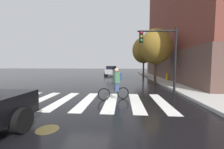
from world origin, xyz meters
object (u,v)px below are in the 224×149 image
(traffic_light_near, at_px, (162,49))
(street_tree_mid, at_px, (144,50))
(sedan_mid, at_px, (112,70))
(street_tree_near, at_px, (156,47))
(manhole_cover, at_px, (48,129))
(cyclist, at_px, (116,84))
(fire_hydrant, at_px, (167,77))

(traffic_light_near, height_order, street_tree_mid, street_tree_mid)
(sedan_mid, bearing_deg, street_tree_near, -62.70)
(manhole_cover, bearing_deg, sedan_mid, 89.51)
(cyclist, xyz_separation_m, traffic_light_near, (2.85, 1.83, 2.02))
(sedan_mid, height_order, fire_hydrant, sedan_mid)
(manhole_cover, bearing_deg, cyclist, 62.80)
(sedan_mid, bearing_deg, manhole_cover, -90.49)
(sedan_mid, relative_size, cyclist, 2.85)
(sedan_mid, xyz_separation_m, fire_hydrant, (6.87, -8.66, -0.32))
(street_tree_near, height_order, street_tree_mid, street_tree_mid)
(street_tree_mid, bearing_deg, manhole_cover, -107.18)
(street_tree_near, xyz_separation_m, street_tree_mid, (-0.16, 6.71, 0.36))
(traffic_light_near, relative_size, street_tree_near, 0.77)
(street_tree_near, bearing_deg, sedan_mid, 117.30)
(manhole_cover, height_order, street_tree_near, street_tree_near)
(manhole_cover, xyz_separation_m, street_tree_near, (5.40, 10.24, 3.66))
(manhole_cover, distance_m, street_tree_near, 12.14)
(street_tree_near, relative_size, street_tree_mid, 0.91)
(sedan_mid, relative_size, traffic_light_near, 1.15)
(manhole_cover, bearing_deg, street_tree_near, 62.20)
(fire_hydrant, bearing_deg, sedan_mid, 128.40)
(manhole_cover, distance_m, sedan_mid, 20.39)
(fire_hydrant, relative_size, street_tree_near, 0.14)
(fire_hydrant, height_order, street_tree_mid, street_tree_mid)
(traffic_light_near, height_order, fire_hydrant, traffic_light_near)
(fire_hydrant, xyz_separation_m, street_tree_near, (-1.64, -1.47, 3.13))
(traffic_light_near, bearing_deg, manhole_cover, -131.12)
(manhole_cover, height_order, traffic_light_near, traffic_light_near)
(cyclist, bearing_deg, manhole_cover, -117.20)
(sedan_mid, relative_size, street_tree_near, 0.89)
(cyclist, distance_m, fire_hydrant, 9.76)
(cyclist, relative_size, street_tree_near, 0.31)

